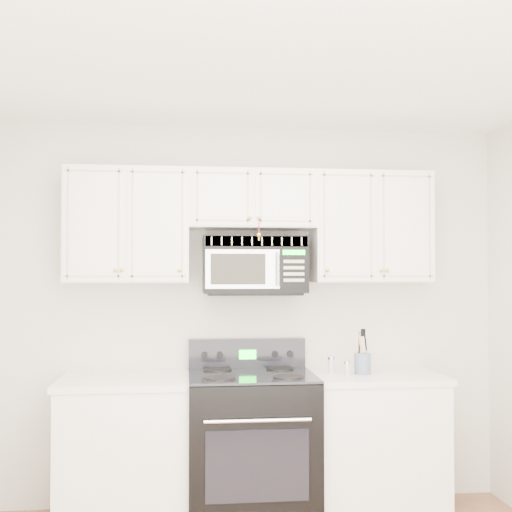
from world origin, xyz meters
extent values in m
cube|color=white|center=(0.00, 0.00, 2.60)|extent=(3.50, 3.50, 0.01)
cube|color=beige|center=(0.00, 1.75, 1.30)|extent=(3.50, 0.01, 2.60)
cube|color=beige|center=(0.00, -1.75, 1.30)|extent=(3.50, 0.01, 2.60)
cube|color=silver|center=(-0.80, 1.44, 0.44)|extent=(0.82, 0.63, 0.88)
cube|color=white|center=(-0.80, 1.44, 0.90)|extent=(0.86, 0.65, 0.04)
cube|color=silver|center=(0.80, 1.44, 0.44)|extent=(0.82, 0.63, 0.88)
cube|color=white|center=(0.80, 1.44, 0.90)|extent=(0.86, 0.65, 0.04)
cube|color=black|center=(0.80, 1.48, 0.05)|extent=(0.82, 0.55, 0.10)
cube|color=black|center=(-0.02, 1.41, 0.46)|extent=(0.80, 0.69, 0.92)
cube|color=black|center=(-0.02, 1.06, 0.45)|extent=(0.61, 0.01, 0.42)
cylinder|color=silver|center=(-0.02, 1.03, 0.72)|extent=(0.63, 0.02, 0.02)
cube|color=black|center=(-0.02, 1.41, 0.93)|extent=(0.80, 0.69, 0.02)
cube|color=black|center=(-0.02, 1.71, 1.03)|extent=(0.80, 0.08, 0.21)
cube|color=#07FF1F|center=(-0.02, 1.67, 1.03)|extent=(0.12, 0.00, 0.06)
cube|color=silver|center=(-0.82, 1.58, 1.90)|extent=(0.80, 0.33, 0.75)
cube|color=silver|center=(0.82, 1.58, 1.90)|extent=(0.80, 0.33, 0.75)
cube|color=silver|center=(0.00, 1.58, 2.08)|extent=(0.84, 0.33, 0.39)
sphere|color=gold|center=(-0.84, 1.40, 1.60)|extent=(0.03, 0.03, 0.03)
sphere|color=gold|center=(-0.48, 1.40, 1.60)|extent=(0.03, 0.03, 0.03)
sphere|color=gold|center=(0.48, 1.40, 1.60)|extent=(0.03, 0.03, 0.03)
sphere|color=gold|center=(0.84, 1.40, 1.60)|extent=(0.03, 0.03, 0.03)
sphere|color=gold|center=(-0.03, 1.40, 1.94)|extent=(0.03, 0.03, 0.03)
sphere|color=gold|center=(0.03, 1.40, 1.94)|extent=(0.03, 0.03, 0.03)
cylinder|color=red|center=(0.03, 1.40, 1.89)|extent=(0.01, 0.00, 0.11)
sphere|color=gold|center=(0.03, 1.40, 1.83)|extent=(0.03, 0.03, 0.03)
cube|color=black|center=(0.02, 1.58, 1.64)|extent=(0.69, 0.34, 0.38)
cube|color=#B8AB94|center=(0.02, 1.41, 1.79)|extent=(0.67, 0.01, 0.07)
cube|color=#ABACBB|center=(-0.07, 1.40, 1.61)|extent=(0.48, 0.01, 0.25)
cube|color=black|center=(-0.10, 1.40, 1.61)|extent=(0.35, 0.01, 0.20)
cube|color=black|center=(0.26, 1.40, 1.61)|extent=(0.19, 0.01, 0.25)
cube|color=#07FF1F|center=(0.26, 1.40, 1.72)|extent=(0.15, 0.00, 0.03)
cylinder|color=silver|center=(0.15, 1.37, 1.61)|extent=(0.02, 0.02, 0.22)
cylinder|color=#42556D|center=(0.72, 1.41, 0.99)|extent=(0.11, 0.11, 0.14)
cylinder|color=#B47C50|center=(0.74, 1.41, 1.06)|extent=(0.01, 0.01, 0.23)
cylinder|color=black|center=(0.70, 1.44, 1.07)|extent=(0.01, 0.01, 0.25)
cylinder|color=#B47C50|center=(0.70, 1.39, 1.08)|extent=(0.01, 0.01, 0.27)
cylinder|color=black|center=(0.74, 1.41, 1.06)|extent=(0.01, 0.01, 0.23)
cylinder|color=#ACABC1|center=(0.52, 1.46, 0.97)|extent=(0.04, 0.04, 0.09)
cylinder|color=silver|center=(0.52, 1.46, 1.02)|extent=(0.05, 0.05, 0.02)
cylinder|color=#ACABC1|center=(0.60, 1.35, 0.96)|extent=(0.04, 0.04, 0.08)
cylinder|color=silver|center=(0.60, 1.35, 1.01)|extent=(0.04, 0.04, 0.01)
camera|label=1|loc=(-0.44, -2.71, 1.58)|focal=45.00mm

